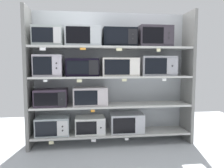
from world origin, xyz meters
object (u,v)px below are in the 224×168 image
Objects in this scene: microwave_6 at (83,67)px; microwave_7 at (120,67)px; microwave_10 at (83,37)px; microwave_8 at (158,66)px; microwave_5 at (49,66)px; microwave_11 at (119,38)px; microwave_12 at (154,37)px; microwave_1 at (90,125)px; microwave_0 at (53,126)px; microwave_9 at (48,36)px; microwave_4 at (90,96)px; microwave_2 at (126,122)px; microwave_3 at (51,97)px.

microwave_7 is at bearing -0.03° from microwave_6.
microwave_8 is at bearing 0.00° from microwave_10.
microwave_11 reaches higher than microwave_5.
microwave_12 reaches higher than microwave_11.
microwave_5 is at bearing -180.00° from microwave_11.
microwave_8 is 1.08× the size of microwave_12.
microwave_1 is 0.81× the size of microwave_7.
microwave_8 is (1.11, -0.00, 0.95)m from microwave_1.
microwave_0 is at bearing -179.98° from microwave_1.
microwave_8 reaches higher than microwave_7.
microwave_6 is (-0.11, 0.00, 0.93)m from microwave_1.
microwave_0 reaches higher than microwave_1.
microwave_9 is 0.53m from microwave_10.
microwave_9 is at bearing 179.98° from microwave_11.
microwave_0 is at bearing 180.00° from microwave_7.
microwave_6 is 0.48m from microwave_10.
microwave_5 is 0.74× the size of microwave_7.
microwave_10 is (0.53, -0.00, 0.00)m from microwave_9.
microwave_4 is at bearing -179.99° from microwave_12.
microwave_5 is at bearing -176.00° from microwave_9.
microwave_5 is 0.82× the size of microwave_12.
microwave_10 is (0.49, -0.00, 1.40)m from microwave_0.
microwave_8 is 1.09× the size of microwave_11.
microwave_12 reaches higher than microwave_5.
microwave_2 is 1.28m from microwave_3.
microwave_2 is 0.93× the size of microwave_7.
microwave_3 is 0.68m from microwave_6.
microwave_11 is at bearing 0.00° from microwave_5.
microwave_12 reaches higher than microwave_3.
microwave_10 is (-0.69, -0.00, 1.39)m from microwave_2.
microwave_12 is (0.44, 0.00, 1.40)m from microwave_2.
microwave_1 is 0.94× the size of microwave_6.
microwave_3 is 0.91× the size of microwave_4.
microwave_1 is at bearing 0.02° from microwave_5.
microwave_2 is 0.75m from microwave_4.
microwave_7 is (0.60, -0.00, 0.01)m from microwave_6.
microwave_0 is at bearing -180.00° from microwave_8.
microwave_7 is 1.11× the size of microwave_11.
microwave_6 is 0.75m from microwave_11.
microwave_11 is (1.10, -0.00, -0.00)m from microwave_9.
microwave_2 is 1.26× the size of microwave_5.
microwave_11 is (1.08, -0.00, 0.94)m from microwave_3.
microwave_4 is at bearing 179.99° from microwave_7.
microwave_0 is 1.40m from microwave_9.
microwave_11 reaches higher than microwave_8.
microwave_3 reaches higher than microwave_1.
microwave_7 reaches higher than microwave_0.
microwave_4 reaches higher than microwave_2.
microwave_2 is 0.93m from microwave_7.
microwave_5 reaches higher than microwave_4.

